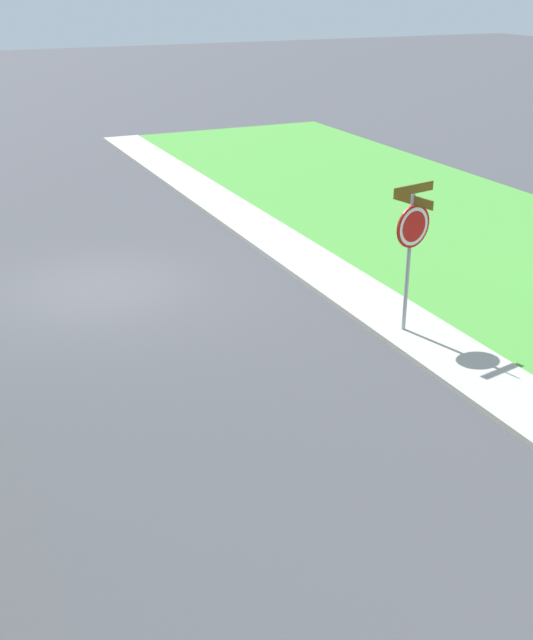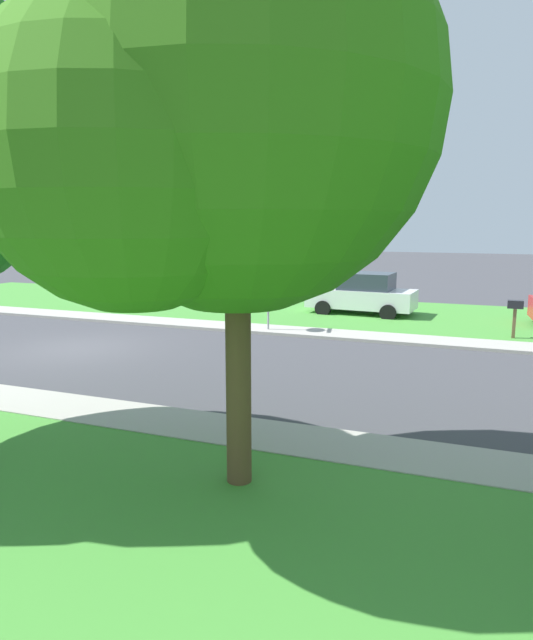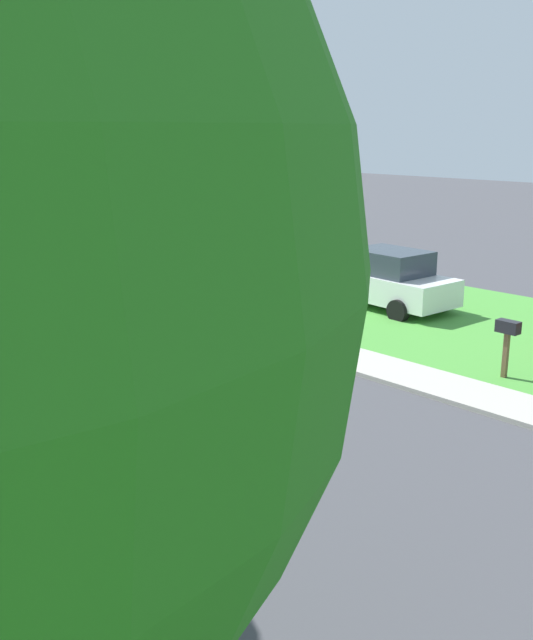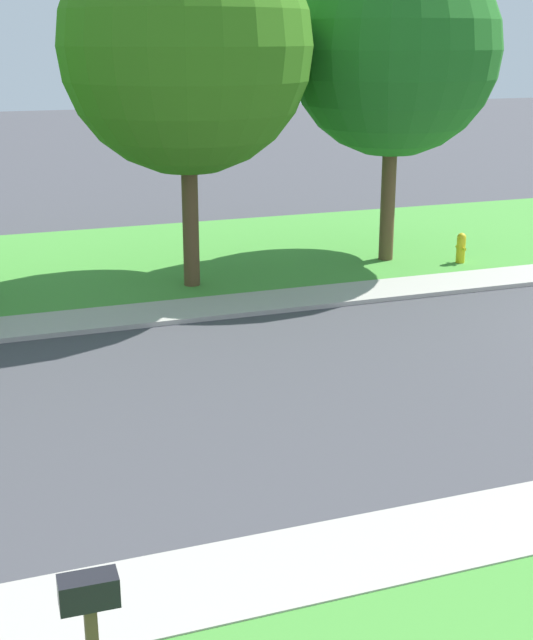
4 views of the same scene
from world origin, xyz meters
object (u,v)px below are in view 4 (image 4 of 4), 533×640
(tree_across_right, at_px, (395,56))
(fire_hydrant, at_px, (461,248))
(mailbox, at_px, (90,609))
(tree_corner_large, at_px, (192,54))

(tree_across_right, distance_m, fire_hydrant, 4.91)
(fire_hydrant, height_order, mailbox, mailbox)
(tree_corner_large, distance_m, fire_hydrant, 8.10)
(fire_hydrant, bearing_deg, tree_corner_large, 85.08)
(tree_corner_large, bearing_deg, mailbox, 160.84)
(tree_across_right, distance_m, mailbox, 17.06)
(fire_hydrant, bearing_deg, tree_across_right, 48.26)
(tree_corner_large, xyz_separation_m, mailbox, (-12.81, 4.45, -4.07))
(tree_corner_large, distance_m, mailbox, 14.15)
(tree_across_right, distance_m, tree_corner_large, 5.27)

